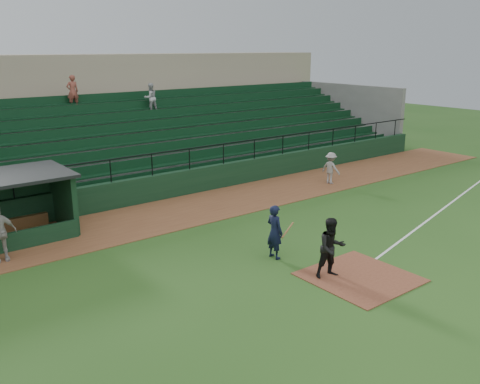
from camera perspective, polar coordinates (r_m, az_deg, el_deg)
ground at (r=17.06m, az=10.48°, el=-8.15°), size 90.00×90.00×0.00m
warning_track at (r=22.76m, az=-4.65°, el=-1.74°), size 40.00×4.00×0.03m
home_plate_dirt at (r=16.47m, az=13.10°, el=-9.15°), size 3.00×3.00×0.03m
foul_line at (r=23.88m, az=21.25°, el=-1.97°), size 17.49×4.44×0.01m
stadium_structure at (r=29.52m, az=-13.88°, el=6.47°), size 38.00×13.08×6.40m
batter_at_plate at (r=17.19m, az=3.86°, el=-4.41°), size 1.02×0.71×1.84m
umpire at (r=15.99m, az=10.08°, el=-6.11°), size 1.10×0.96×1.89m
runner at (r=26.88m, az=10.01°, el=2.63°), size 0.74×1.12×1.62m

